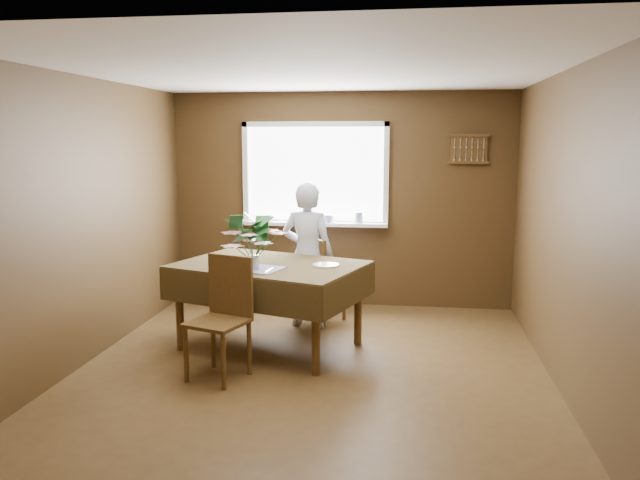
# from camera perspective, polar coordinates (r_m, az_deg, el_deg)

# --- Properties ---
(floor) EXTENTS (4.50, 4.50, 0.00)m
(floor) POSITION_cam_1_polar(r_m,az_deg,el_deg) (5.43, -0.84, -11.94)
(floor) COLOR #473118
(floor) RESTS_ON ground
(ceiling) EXTENTS (4.50, 4.50, 0.00)m
(ceiling) POSITION_cam_1_polar(r_m,az_deg,el_deg) (5.09, -0.91, 15.29)
(ceiling) COLOR white
(ceiling) RESTS_ON wall_back
(wall_back) EXTENTS (4.00, 0.00, 4.00)m
(wall_back) POSITION_cam_1_polar(r_m,az_deg,el_deg) (7.33, 1.89, 3.66)
(wall_back) COLOR brown
(wall_back) RESTS_ON floor
(wall_front) EXTENTS (4.00, 0.00, 4.00)m
(wall_front) POSITION_cam_1_polar(r_m,az_deg,el_deg) (2.95, -7.76, -4.81)
(wall_front) COLOR brown
(wall_front) RESTS_ON floor
(wall_left) EXTENTS (0.00, 4.50, 4.50)m
(wall_left) POSITION_cam_1_polar(r_m,az_deg,el_deg) (5.78, -20.88, 1.54)
(wall_left) COLOR brown
(wall_left) RESTS_ON floor
(wall_right) EXTENTS (0.00, 4.50, 4.50)m
(wall_right) POSITION_cam_1_polar(r_m,az_deg,el_deg) (5.20, 21.47, 0.71)
(wall_right) COLOR brown
(wall_right) RESTS_ON floor
(window_assembly) EXTENTS (1.72, 0.20, 1.22)m
(window_assembly) POSITION_cam_1_polar(r_m,az_deg,el_deg) (7.31, -0.45, 4.52)
(window_assembly) COLOR white
(window_assembly) RESTS_ON wall_back
(spoon_rack) EXTENTS (0.44, 0.05, 0.33)m
(spoon_rack) POSITION_cam_1_polar(r_m,az_deg,el_deg) (7.25, 13.47, 8.10)
(spoon_rack) COLOR #533A1B
(spoon_rack) RESTS_ON wall_back
(dining_table) EXTENTS (1.94, 1.61, 0.82)m
(dining_table) POSITION_cam_1_polar(r_m,az_deg,el_deg) (5.86, -4.64, -3.11)
(dining_table) COLOR #533A1B
(dining_table) RESTS_ON floor
(chair_far) EXTENTS (0.55, 0.55, 0.93)m
(chair_far) POSITION_cam_1_polar(r_m,az_deg,el_deg) (6.68, -0.24, -3.34)
(chair_far) COLOR #533A1B
(chair_far) RESTS_ON floor
(chair_near) EXTENTS (0.55, 0.55, 1.00)m
(chair_near) POSITION_cam_1_polar(r_m,az_deg,el_deg) (5.26, -8.83, -6.52)
(chair_near) COLOR #533A1B
(chair_near) RESTS_ON floor
(seated_woman) EXTENTS (0.61, 0.45, 1.52)m
(seated_woman) POSITION_cam_1_polar(r_m,az_deg,el_deg) (6.51, -1.14, -1.39)
(seated_woman) COLOR white
(seated_woman) RESTS_ON floor
(flower_bouquet) EXTENTS (0.51, 0.51, 0.44)m
(flower_bouquet) POSITION_cam_1_polar(r_m,az_deg,el_deg) (5.57, -6.13, 0.25)
(flower_bouquet) COLOR white
(flower_bouquet) RESTS_ON dining_table
(side_plate) EXTENTS (0.34, 0.34, 0.01)m
(side_plate) POSITION_cam_1_polar(r_m,az_deg,el_deg) (5.72, 0.54, -2.30)
(side_plate) COLOR white
(side_plate) RESTS_ON dining_table
(table_knife) EXTENTS (0.04, 0.20, 0.00)m
(table_knife) POSITION_cam_1_polar(r_m,az_deg,el_deg) (5.51, -4.68, -2.76)
(table_knife) COLOR silver
(table_knife) RESTS_ON dining_table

